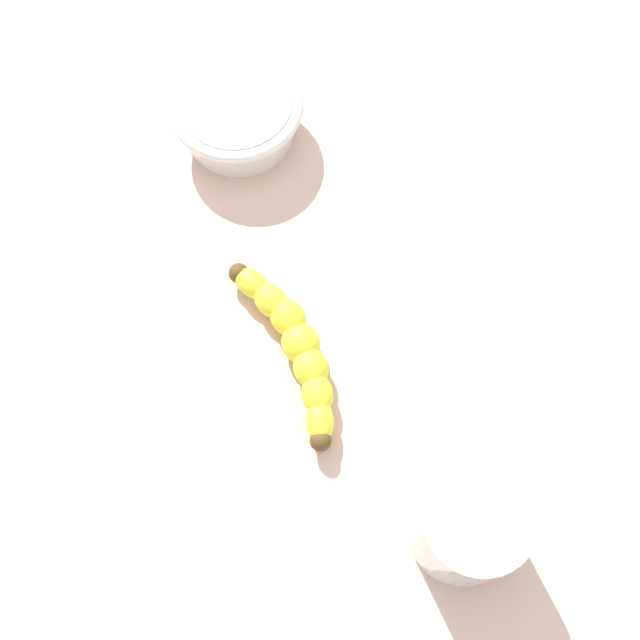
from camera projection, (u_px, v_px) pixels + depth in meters
wooden_tabletop at (344, 336)px, 76.39cm from camera, size 120.00×120.00×3.00cm
banana at (294, 346)px, 72.64cm from camera, size 11.31×16.54×3.39cm
smoothie_glass at (468, 526)px, 64.30cm from camera, size 8.62×8.62×9.57cm
ceramic_bowl at (237, 113)px, 80.03cm from camera, size 12.99×12.99×4.98cm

